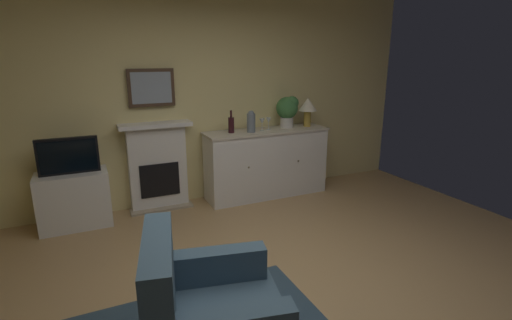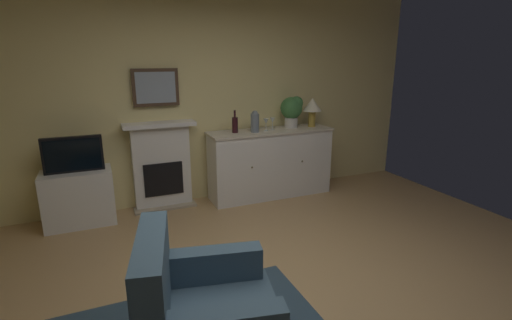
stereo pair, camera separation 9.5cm
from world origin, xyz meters
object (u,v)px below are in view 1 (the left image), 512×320
(table_lamp, at_px, (308,106))
(wine_glass_center, at_px, (268,121))
(sideboard_cabinet, at_px, (266,163))
(potted_plant_small, at_px, (288,109))
(tv_set, at_px, (68,156))
(framed_picture, at_px, (151,88))
(tv_cabinet, at_px, (74,200))
(fireplace_unit, at_px, (158,166))
(wine_bottle, at_px, (231,125))
(vase_decorative, at_px, (251,121))
(wine_glass_left, at_px, (262,122))
(armchair, at_px, (208,317))

(table_lamp, relative_size, wine_glass_center, 2.42)
(sideboard_cabinet, distance_m, wine_glass_center, 0.58)
(potted_plant_small, bearing_deg, tv_set, -178.89)
(framed_picture, height_order, tv_cabinet, framed_picture)
(fireplace_unit, relative_size, framed_picture, 2.00)
(framed_picture, bearing_deg, wine_glass_center, -8.58)
(framed_picture, xyz_separation_m, tv_set, (-0.98, -0.23, -0.68))
(sideboard_cabinet, height_order, wine_glass_center, wine_glass_center)
(wine_bottle, distance_m, potted_plant_small, 0.86)
(tv_cabinet, bearing_deg, framed_picture, 12.01)
(tv_set, bearing_deg, sideboard_cabinet, 0.19)
(fireplace_unit, xyz_separation_m, tv_cabinet, (-0.97, -0.16, -0.23))
(fireplace_unit, xyz_separation_m, vase_decorative, (1.18, -0.23, 0.52))
(wine_glass_center, distance_m, tv_cabinet, 2.54)
(vase_decorative, relative_size, tv_cabinet, 0.37)
(framed_picture, distance_m, potted_plant_small, 1.82)
(sideboard_cabinet, bearing_deg, tv_cabinet, 179.64)
(wine_bottle, xyz_separation_m, wine_glass_left, (0.42, -0.05, 0.01))
(tv_set, bearing_deg, wine_glass_left, -0.53)
(wine_glass_left, height_order, tv_cabinet, wine_glass_left)
(framed_picture, bearing_deg, table_lamp, -6.14)
(wine_bottle, bearing_deg, table_lamp, -0.87)
(table_lamp, distance_m, tv_cabinet, 3.17)
(fireplace_unit, height_order, armchair, fireplace_unit)
(wine_glass_left, bearing_deg, armchair, -121.76)
(fireplace_unit, bearing_deg, tv_cabinet, -170.55)
(table_lamp, relative_size, tv_set, 0.65)
(fireplace_unit, xyz_separation_m, tv_set, (-0.98, -0.19, 0.29))
(table_lamp, xyz_separation_m, tv_cabinet, (-3.04, 0.02, -0.89))
(potted_plant_small, bearing_deg, tv_cabinet, -179.37)
(vase_decorative, bearing_deg, wine_bottle, 164.96)
(potted_plant_small, distance_m, armchair, 3.42)
(vase_decorative, bearing_deg, potted_plant_small, 9.12)
(tv_cabinet, bearing_deg, wine_glass_center, -0.31)
(vase_decorative, bearing_deg, framed_picture, 167.05)
(fireplace_unit, relative_size, tv_cabinet, 1.47)
(wine_bottle, relative_size, vase_decorative, 1.03)
(sideboard_cabinet, bearing_deg, potted_plant_small, 7.52)
(table_lamp, distance_m, potted_plant_small, 0.30)
(table_lamp, height_order, wine_bottle, table_lamp)
(wine_glass_left, distance_m, potted_plant_small, 0.45)
(tv_set, xyz_separation_m, potted_plant_small, (2.75, 0.05, 0.35))
(wine_glass_center, bearing_deg, fireplace_unit, 173.16)
(framed_picture, relative_size, wine_bottle, 1.90)
(fireplace_unit, bearing_deg, framed_picture, 90.00)
(framed_picture, xyz_separation_m, table_lamp, (2.07, -0.22, -0.31))
(fireplace_unit, bearing_deg, table_lamp, -4.89)
(sideboard_cabinet, distance_m, tv_set, 2.44)
(wine_glass_left, xyz_separation_m, potted_plant_small, (0.43, 0.08, 0.13))
(vase_decorative, height_order, potted_plant_small, potted_plant_small)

